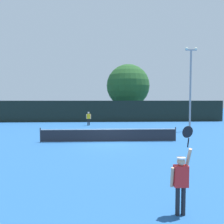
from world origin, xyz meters
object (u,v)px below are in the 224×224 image
(tennis_ball, at_px, (124,140))
(parked_car_near, at_px, (57,113))
(parked_car_far, at_px, (145,113))
(light_pole, at_px, (190,84))
(parked_car_mid, at_px, (88,113))
(player_receiving, at_px, (89,117))
(player_serving, at_px, (181,177))
(large_tree, at_px, (128,86))

(tennis_ball, bearing_deg, parked_car_near, 111.99)
(parked_car_far, bearing_deg, light_pole, -83.62)
(parked_car_near, distance_m, parked_car_mid, 5.57)
(parked_car_far, bearing_deg, player_receiving, -128.85)
(tennis_ball, xyz_separation_m, light_pole, (6.98, 4.93, 4.63))
(player_serving, height_order, parked_car_far, player_serving)
(parked_car_mid, bearing_deg, parked_car_far, -7.55)
(parked_car_near, xyz_separation_m, parked_car_mid, (5.46, -1.09, 0.00))
(parked_car_mid, bearing_deg, parked_car_near, 170.11)
(light_pole, relative_size, parked_car_mid, 1.93)
(parked_car_near, bearing_deg, large_tree, -17.64)
(player_receiving, height_order, tennis_ball, player_receiving)
(player_receiving, height_order, parked_car_mid, parked_car_mid)
(light_pole, distance_m, parked_car_mid, 21.05)
(parked_car_near, distance_m, parked_car_far, 15.25)
(player_serving, bearing_deg, light_pole, 68.19)
(parked_car_mid, xyz_separation_m, parked_car_far, (9.56, -1.51, 0.00))
(player_receiving, xyz_separation_m, large_tree, (5.94, 10.37, 4.35))
(player_receiving, height_order, parked_car_far, parked_car_far)
(player_serving, bearing_deg, player_receiving, 99.59)
(player_receiving, bearing_deg, parked_car_mid, -86.26)
(parked_car_mid, bearing_deg, player_receiving, -84.82)
(tennis_ball, distance_m, parked_car_far, 21.66)
(player_receiving, relative_size, parked_car_mid, 0.38)
(tennis_ball, distance_m, light_pole, 9.72)
(player_receiving, distance_m, large_tree, 12.72)
(parked_car_near, bearing_deg, light_pole, -53.64)
(player_serving, height_order, parked_car_near, player_serving)
(player_serving, relative_size, parked_car_far, 0.58)
(light_pole, xyz_separation_m, parked_car_far, (-1.46, 16.00, -3.88))
(player_receiving, distance_m, parked_car_mid, 12.00)
(large_tree, relative_size, parked_car_mid, 2.09)
(player_serving, distance_m, large_tree, 32.62)
(tennis_ball, distance_m, parked_car_mid, 22.82)
(parked_car_near, bearing_deg, player_receiving, -69.63)
(tennis_ball, relative_size, parked_car_near, 0.02)
(parked_car_near, bearing_deg, parked_car_far, -15.02)
(tennis_ball, height_order, parked_car_near, parked_car_near)
(player_serving, bearing_deg, parked_car_far, 81.07)
(player_receiving, xyz_separation_m, light_pole, (10.24, -5.54, 3.68))
(tennis_ball, bearing_deg, parked_car_far, 75.24)
(tennis_ball, bearing_deg, player_serving, -87.81)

